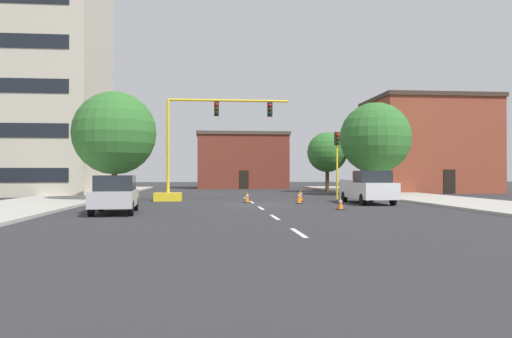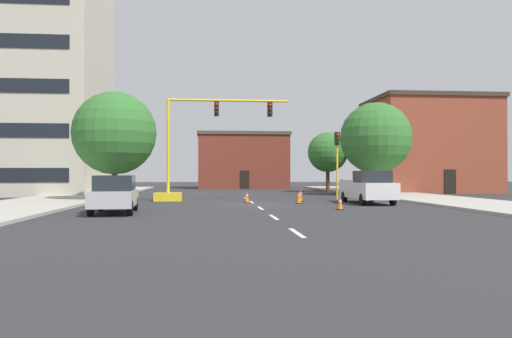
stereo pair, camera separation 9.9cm
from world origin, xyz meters
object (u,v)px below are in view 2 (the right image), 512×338
at_px(traffic_signal_gantry, 185,167).
at_px(traffic_cone_roadside_c, 301,195).
at_px(traffic_cone_roadside_b, 299,197).
at_px(tree_right_mid, 376,138).
at_px(tree_right_far, 328,152).
at_px(pickup_truck_white, 368,188).
at_px(sedan_silver_near_left, 115,194).
at_px(tree_left_near, 115,133).
at_px(traffic_cone_roadside_a, 247,197).
at_px(traffic_cone_roadside_d, 340,203).
at_px(traffic_light_pole_right, 337,150).

distance_m(traffic_signal_gantry, traffic_cone_roadside_c, 7.90).
bearing_deg(traffic_cone_roadside_b, tree_right_mid, 51.50).
xyz_separation_m(traffic_cone_roadside_b, traffic_cone_roadside_c, (0.56, 2.45, 0.01)).
bearing_deg(tree_right_far, traffic_signal_gantry, -132.31).
distance_m(pickup_truck_white, sedan_silver_near_left, 15.23).
distance_m(tree_left_near, traffic_cone_roadside_c, 13.01).
distance_m(tree_right_mid, traffic_cone_roadside_a, 15.55).
distance_m(traffic_cone_roadside_c, traffic_cone_roadside_d, 7.68).
bearing_deg(traffic_cone_roadside_a, tree_left_near, 162.09).
relative_size(traffic_cone_roadside_b, traffic_cone_roadside_c, 0.99).
xyz_separation_m(traffic_cone_roadside_c, traffic_cone_roadside_d, (0.60, -7.65, -0.07)).
height_order(traffic_light_pole_right, tree_right_far, tree_right_far).
bearing_deg(tree_right_far, sedan_silver_near_left, -122.94).
xyz_separation_m(tree_left_near, traffic_cone_roadside_b, (11.69, -3.94, -4.13)).
distance_m(tree_left_near, traffic_cone_roadside_d, 16.32).
relative_size(traffic_cone_roadside_a, traffic_cone_roadside_d, 1.09).
relative_size(traffic_signal_gantry, traffic_light_pole_right, 1.86).
bearing_deg(traffic_cone_roadside_c, pickup_truck_white, -36.85).
height_order(tree_right_mid, tree_right_far, tree_right_mid).
bearing_deg(traffic_cone_roadside_a, tree_right_far, 61.47).
relative_size(traffic_light_pole_right, tree_left_near, 0.66).
distance_m(traffic_light_pole_right, tree_right_mid, 7.48).
bearing_deg(tree_left_near, traffic_cone_roadside_d, -35.45).
distance_m(traffic_light_pole_right, traffic_cone_roadside_d, 10.97).
bearing_deg(tree_right_far, traffic_light_pole_right, -100.67).
bearing_deg(tree_left_near, pickup_truck_white, -14.86).
bearing_deg(traffic_cone_roadside_c, traffic_cone_roadside_b, -102.85).
relative_size(traffic_light_pole_right, tree_right_far, 0.81).
xyz_separation_m(traffic_cone_roadside_b, traffic_cone_roadside_d, (1.16, -5.21, -0.06)).
bearing_deg(tree_left_near, sedan_silver_near_left, -79.40).
relative_size(traffic_signal_gantry, traffic_cone_roadside_c, 11.37).
xyz_separation_m(traffic_light_pole_right, traffic_cone_roadside_b, (-3.67, -4.98, -3.15)).
height_order(traffic_light_pole_right, pickup_truck_white, traffic_light_pole_right).
relative_size(traffic_cone_roadside_c, traffic_cone_roadside_d, 1.21).
bearing_deg(tree_right_mid, traffic_cone_roadside_d, -114.72).
distance_m(traffic_cone_roadside_a, traffic_cone_roadside_c, 3.86).
xyz_separation_m(tree_right_mid, sedan_silver_near_left, (-18.19, -17.01, -3.93)).
distance_m(tree_right_far, traffic_cone_roadside_b, 19.48).
xyz_separation_m(tree_right_mid, tree_left_near, (-20.13, -6.66, -0.30)).
bearing_deg(tree_right_far, traffic_cone_roadside_a, -118.53).
xyz_separation_m(tree_left_near, traffic_cone_roadside_d, (12.85, -9.15, -4.20)).
bearing_deg(traffic_cone_roadside_a, traffic_signal_gantry, 147.44).
bearing_deg(traffic_cone_roadside_c, tree_right_far, 70.38).
distance_m(traffic_cone_roadside_b, traffic_cone_roadside_d, 5.33).
relative_size(traffic_cone_roadside_a, traffic_cone_roadside_c, 0.90).
distance_m(tree_left_near, sedan_silver_near_left, 11.14).
relative_size(tree_right_far, traffic_cone_roadside_a, 8.36).
height_order(tree_right_mid, traffic_cone_roadside_a, tree_right_mid).
relative_size(pickup_truck_white, traffic_cone_roadside_d, 8.38).
height_order(traffic_light_pole_right, traffic_cone_roadside_d, traffic_light_pole_right).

